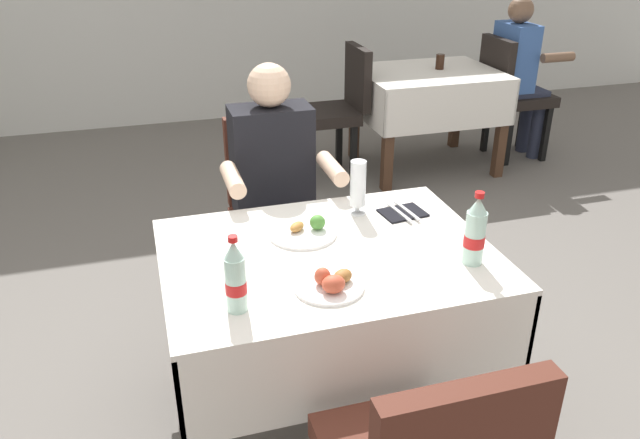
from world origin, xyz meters
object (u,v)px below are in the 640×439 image
(background_chair_left, at_px, (337,105))
(background_chair_right, at_px, (511,91))
(main_dining_table, at_px, (328,293))
(napkin_cutlery_set, at_px, (403,213))
(background_dining_table, at_px, (427,95))
(background_table_tumbler, at_px, (440,62))
(background_patron, at_px, (519,70))
(cola_bottle_secondary, at_px, (475,233))
(plate_near_camera, at_px, (331,283))
(seated_diner_far, at_px, (275,187))
(beer_glass_left, at_px, (358,186))
(chair_far_diner_seat, at_px, (277,208))
(cola_bottle_primary, at_px, (235,278))
(plate_far_diner, at_px, (305,231))

(background_chair_left, xyz_separation_m, background_chair_right, (1.45, 0.00, 0.00))
(main_dining_table, distance_m, napkin_cutlery_set, 0.47)
(background_dining_table, relative_size, background_table_tumbler, 9.37)
(background_dining_table, xyz_separation_m, background_patron, (0.77, -0.00, 0.14))
(background_chair_left, bearing_deg, napkin_cutlery_set, -101.30)
(background_chair_right, bearing_deg, cola_bottle_secondary, -124.60)
(plate_near_camera, relative_size, background_table_tumbler, 2.07)
(cola_bottle_secondary, distance_m, background_chair_left, 2.67)
(seated_diner_far, distance_m, background_table_tumbler, 2.41)
(plate_near_camera, xyz_separation_m, background_patron, (2.38, 2.65, -0.07))
(seated_diner_far, bearing_deg, background_dining_table, 47.35)
(plate_near_camera, relative_size, beer_glass_left, 1.04)
(seated_diner_far, bearing_deg, cola_bottle_secondary, -62.72)
(beer_glass_left, bearing_deg, background_dining_table, 58.15)
(main_dining_table, xyz_separation_m, seated_diner_far, (-0.03, 0.72, 0.13))
(main_dining_table, height_order, seated_diner_far, seated_diner_far)
(chair_far_diner_seat, height_order, beer_glass_left, beer_glass_left)
(chair_far_diner_seat, relative_size, background_table_tumbler, 8.82)
(plate_near_camera, distance_m, background_chair_right, 3.54)
(napkin_cutlery_set, bearing_deg, background_patron, 48.75)
(chair_far_diner_seat, height_order, background_table_tumbler, chair_far_diner_seat)
(cola_bottle_primary, xyz_separation_m, cola_bottle_secondary, (0.82, 0.05, 0.01))
(background_dining_table, bearing_deg, chair_far_diner_seat, -134.03)
(beer_glass_left, relative_size, background_chair_left, 0.23)
(main_dining_table, xyz_separation_m, background_chair_left, (0.82, 2.42, -0.03))
(plate_far_diner, bearing_deg, background_chair_right, 44.48)
(background_patron, bearing_deg, main_dining_table, -133.71)
(background_patron, bearing_deg, background_table_tumbler, 177.04)
(background_chair_right, bearing_deg, napkin_cutlery_set, -130.52)
(seated_diner_far, bearing_deg, plate_near_camera, -92.14)
(main_dining_table, distance_m, plate_near_camera, 0.31)
(plate_far_diner, bearing_deg, main_dining_table, -74.01)
(cola_bottle_primary, distance_m, background_chair_right, 3.77)
(main_dining_table, bearing_deg, background_chair_left, 71.34)
(seated_diner_far, relative_size, cola_bottle_secondary, 4.80)
(main_dining_table, bearing_deg, cola_bottle_secondary, -25.00)
(cola_bottle_secondary, bearing_deg, background_table_tumbler, 65.91)
(background_chair_right, bearing_deg, background_chair_left, 180.00)
(plate_far_diner, height_order, cola_bottle_secondary, cola_bottle_secondary)
(cola_bottle_secondary, xyz_separation_m, background_chair_right, (1.81, 2.63, -0.32))
(napkin_cutlery_set, bearing_deg, cola_bottle_secondary, -80.05)
(plate_near_camera, bearing_deg, background_dining_table, 58.85)
(plate_near_camera, distance_m, beer_glass_left, 0.58)
(background_table_tumbler, bearing_deg, beer_glass_left, -123.32)
(beer_glass_left, distance_m, cola_bottle_primary, 0.78)
(napkin_cutlery_set, distance_m, background_table_tumbler, 2.58)
(seated_diner_far, relative_size, background_patron, 1.00)
(napkin_cutlery_set, height_order, background_dining_table, napkin_cutlery_set)
(cola_bottle_secondary, relative_size, background_chair_left, 0.27)
(beer_glass_left, height_order, background_chair_right, beer_glass_left)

